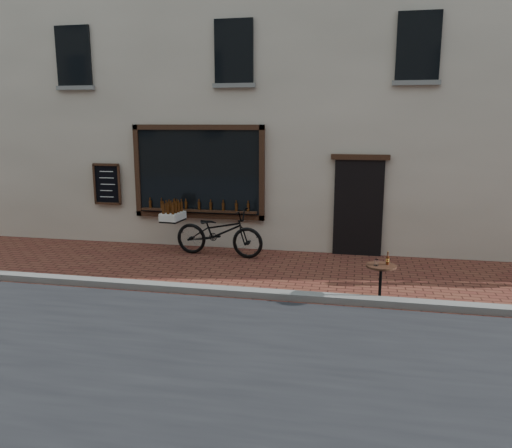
# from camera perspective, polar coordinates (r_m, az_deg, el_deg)

# --- Properties ---
(ground) EXTENTS (90.00, 90.00, 0.00)m
(ground) POSITION_cam_1_polar(r_m,az_deg,el_deg) (8.77, -1.45, -8.62)
(ground) COLOR #5A261D
(ground) RESTS_ON ground
(kerb) EXTENTS (90.00, 0.25, 0.12)m
(kerb) POSITION_cam_1_polar(r_m,az_deg,el_deg) (8.93, -1.16, -7.83)
(kerb) COLOR slate
(kerb) RESTS_ON ground
(shop_building) EXTENTS (28.00, 6.20, 10.00)m
(shop_building) POSITION_cam_1_polar(r_m,az_deg,el_deg) (14.76, 4.48, 19.20)
(shop_building) COLOR beige
(shop_building) RESTS_ON ground
(cargo_bicycle) EXTENTS (2.48, 0.95, 1.18)m
(cargo_bicycle) POSITION_cam_1_polar(r_m,az_deg,el_deg) (11.46, -4.44, -0.87)
(cargo_bicycle) COLOR black
(cargo_bicycle) RESTS_ON ground
(bistro_table) EXTENTS (0.51, 0.51, 0.88)m
(bistro_table) POSITION_cam_1_polar(r_m,az_deg,el_deg) (8.75, 14.07, -5.75)
(bistro_table) COLOR black
(bistro_table) RESTS_ON ground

